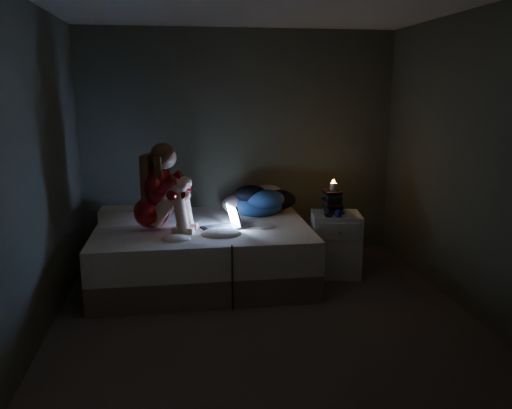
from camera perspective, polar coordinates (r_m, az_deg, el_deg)
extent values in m
cube|color=#423B38|center=(4.41, 1.30, -13.27)|extent=(3.60, 3.80, 0.02)
cube|color=#43463E|center=(5.88, -1.79, 6.70)|extent=(3.60, 0.02, 2.60)
cube|color=#43463E|center=(2.19, 9.93, -4.07)|extent=(3.60, 0.02, 2.60)
cube|color=#43463E|center=(4.11, -24.37, 2.88)|extent=(0.02, 3.80, 2.60)
cube|color=#43463E|center=(4.67, 23.92, 3.99)|extent=(0.02, 3.80, 2.60)
cube|color=white|center=(5.44, -14.68, -1.13)|extent=(0.48, 0.34, 0.14)
cube|color=silver|center=(5.42, 8.97, -4.44)|extent=(0.57, 0.52, 0.66)
cylinder|color=beige|center=(5.33, 8.73, 1.97)|extent=(0.07, 0.07, 0.08)
cube|color=black|center=(5.22, 8.37, -1.25)|extent=(0.07, 0.14, 0.01)
sphere|color=#170C56|center=(5.18, 9.58, -1.01)|extent=(0.08, 0.08, 0.08)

